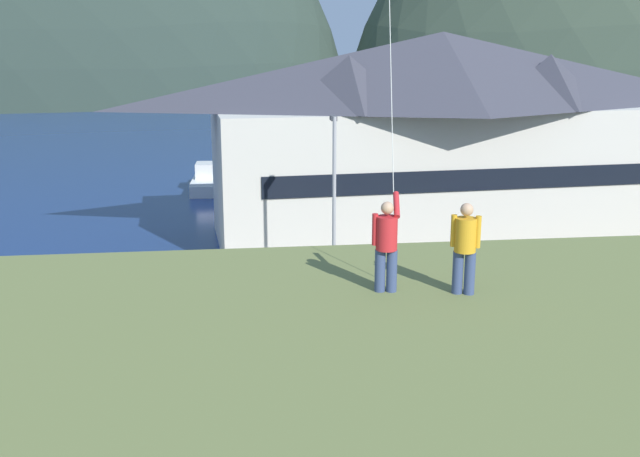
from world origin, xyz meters
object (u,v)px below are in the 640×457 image
at_px(moored_boat_wharfside, 206,181).
at_px(parked_car_mid_row_far, 615,370).
at_px(moored_boat_outer_mooring, 301,195).
at_px(parked_car_back_row_left, 183,406).
at_px(wharf_dock, 252,194).
at_px(parked_car_lone_by_shed, 468,377).
at_px(parked_car_mid_row_near, 534,292).
at_px(parked_car_back_row_right, 365,299).
at_px(parking_light_pole, 334,197).
at_px(person_companion, 465,246).
at_px(parked_car_mid_row_center, 249,317).
at_px(person_kite_flyer, 386,243).
at_px(harbor_lodge, 440,131).

bearing_deg(moored_boat_wharfside, parked_car_mid_row_far, -68.69).
height_order(moored_boat_outer_mooring, parked_car_back_row_left, moored_boat_outer_mooring).
xyz_separation_m(wharf_dock, parked_car_mid_row_far, (10.46, -31.98, 0.71)).
bearing_deg(wharf_dock, parked_car_lone_by_shed, -79.87).
relative_size(parked_car_mid_row_near, parked_car_back_row_right, 1.00).
relative_size(parked_car_back_row_right, parking_light_pole, 0.53).
bearing_deg(parked_car_back_row_right, moored_boat_wharfside, 104.26).
bearing_deg(parked_car_lone_by_shed, person_companion, -110.08).
height_order(parked_car_mid_row_near, parked_car_lone_by_shed, same).
xyz_separation_m(wharf_dock, parked_car_mid_row_center, (-0.96, -25.89, 0.71)).
relative_size(parked_car_mid_row_near, parked_car_lone_by_shed, 1.01).
xyz_separation_m(wharf_dock, person_kite_flyer, (1.38, -39.53, 7.32)).
bearing_deg(parked_car_mid_row_far, moored_boat_wharfside, 111.31).
bearing_deg(moored_boat_wharfside, parked_car_back_row_right, -75.74).
relative_size(parked_car_mid_row_near, person_kite_flyer, 2.29).
bearing_deg(parked_car_mid_row_far, moored_boat_outer_mooring, 103.67).
xyz_separation_m(parked_car_lone_by_shed, person_kite_flyer, (-4.32, -7.64, 6.61)).
relative_size(parked_car_back_row_right, person_companion, 2.45).
distance_m(moored_boat_outer_mooring, parked_car_back_row_right, 22.03).
relative_size(harbor_lodge, person_companion, 15.58).
bearing_deg(parked_car_back_row_right, person_companion, -93.55).
bearing_deg(person_kite_flyer, parked_car_back_row_right, 81.06).
bearing_deg(parked_car_back_row_left, moored_boat_wharfside, 90.43).
height_order(harbor_lodge, person_kite_flyer, harbor_lodge).
distance_m(moored_boat_wharfside, moored_boat_outer_mooring, 8.72).
xyz_separation_m(parked_car_mid_row_far, person_companion, (-7.67, -7.86, 6.59)).
bearing_deg(harbor_lodge, parked_car_mid_row_near, -87.30).
relative_size(parked_car_mid_row_center, parked_car_mid_row_far, 0.99).
relative_size(moored_boat_outer_mooring, parking_light_pole, 0.76).
xyz_separation_m(parked_car_mid_row_near, parked_car_lone_by_shed, (-5.16, -7.49, 0.00)).
relative_size(wharf_dock, parked_car_back_row_left, 2.80).
xyz_separation_m(parked_car_mid_row_near, parked_car_back_row_right, (-7.10, -0.04, 0.00)).
bearing_deg(person_companion, parked_car_back_row_right, 86.45).
bearing_deg(parking_light_pole, harbor_lodge, 53.67).
distance_m(parked_car_back_row_left, parked_car_mid_row_far, 13.52).
bearing_deg(parked_car_lone_by_shed, parked_car_mid_row_near, 55.46).
relative_size(parking_light_pole, person_kite_flyer, 4.30).
height_order(harbor_lodge, parked_car_mid_row_near, harbor_lodge).
bearing_deg(harbor_lodge, parked_car_back_row_left, -122.03).
distance_m(wharf_dock, parked_car_back_row_left, 32.89).
relative_size(parked_car_back_row_right, person_kite_flyer, 2.30).
height_order(parked_car_back_row_right, parking_light_pole, parking_light_pole).
distance_m(harbor_lodge, moored_boat_wharfside, 20.78).
bearing_deg(parked_car_mid_row_center, parked_car_mid_row_far, -28.03).
distance_m(parked_car_mid_row_near, parked_car_back_row_left, 16.20).
relative_size(harbor_lodge, moored_boat_outer_mooring, 4.45).
bearing_deg(moored_boat_outer_mooring, person_companion, -90.73).
bearing_deg(moored_boat_outer_mooring, person_kite_flyer, -92.92).
relative_size(parked_car_mid_row_near, parked_car_back_row_left, 0.99).
bearing_deg(parked_car_mid_row_far, parked_car_mid_row_near, 87.03).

